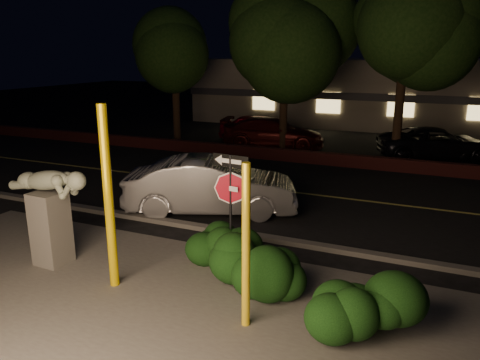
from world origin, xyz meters
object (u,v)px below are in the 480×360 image
yellow_pole_right (246,248)px  parked_car_dark (437,144)px  signpost (231,189)px  parked_car_darkred (273,133)px  sculpture (49,205)px  yellow_pole_left (109,199)px  silver_sedan (211,186)px  parked_car_red (260,128)px

yellow_pole_right → parked_car_dark: bearing=80.2°
signpost → parked_car_darkred: 13.12m
yellow_pole_right → sculpture: (-4.69, 0.55, -0.08)m
yellow_pole_left → yellow_pole_right: (2.90, -0.27, -0.37)m
parked_car_darkred → yellow_pole_left: bearing=176.3°
sculpture → yellow_pole_left: bearing=-6.3°
silver_sedan → parked_car_dark: silver_sedan is taller
yellow_pole_left → parked_car_darkred: (-1.78, 14.27, -1.08)m
parked_car_red → signpost: bearing=-169.3°
yellow_pole_right → parked_car_dark: 15.09m
parked_car_darkred → parked_car_dark: 7.27m
yellow_pole_right → signpost: (-1.16, 1.94, 0.33)m
sculpture → yellow_pole_right: bearing=-4.0°
silver_sedan → parked_car_red: bearing=-7.7°
yellow_pole_left → sculpture: size_ratio=1.65×
yellow_pole_right → silver_sedan: bearing=122.5°
sculpture → parked_car_red: size_ratio=0.53×
yellow_pole_right → silver_sedan: size_ratio=0.59×
yellow_pole_left → parked_car_darkred: 14.42m
yellow_pole_left → parked_car_red: 15.69m
signpost → silver_sedan: bearing=130.4°
signpost → silver_sedan: signpost is taller
sculpture → parked_car_dark: 16.06m
yellow_pole_right → sculpture: size_ratio=1.30×
parked_car_darkred → parked_car_red: bearing=33.9°
sculpture → parked_car_dark: sculpture is taller
signpost → silver_sedan: size_ratio=0.51×
yellow_pole_left → parked_car_darkred: yellow_pole_left is taller
yellow_pole_right → sculpture: yellow_pole_right is taller
parked_car_dark → silver_sedan: bearing=130.1°
parked_car_darkred → parked_car_dark: bearing=-98.3°
parked_car_dark → parked_car_red: bearing=64.4°
yellow_pole_right → parked_car_red: size_ratio=0.69×
signpost → silver_sedan: (-1.96, 2.95, -0.95)m
yellow_pole_left → signpost: bearing=43.9°
yellow_pole_right → parked_car_red: (-5.79, 15.65, -0.71)m
parked_car_red → parked_car_darkred: parked_car_darkred is taller
sculpture → parked_car_red: 15.16m
yellow_pole_left → parked_car_dark: size_ratio=0.73×
yellow_pole_right → parked_car_darkred: 15.28m
yellow_pole_left → sculpture: bearing=171.1°
sculpture → parked_car_dark: bearing=65.7°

